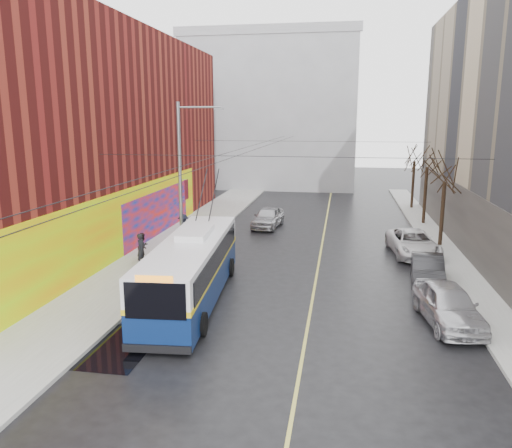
% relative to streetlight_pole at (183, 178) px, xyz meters
% --- Properties ---
extents(ground, '(140.00, 140.00, 0.00)m').
position_rel_streetlight_pole_xyz_m(ground, '(6.14, -10.00, -4.85)').
color(ground, black).
rests_on(ground, ground).
extents(sidewalk_left, '(4.00, 60.00, 0.15)m').
position_rel_streetlight_pole_xyz_m(sidewalk_left, '(-1.86, 2.00, -4.77)').
color(sidewalk_left, gray).
rests_on(sidewalk_left, ground).
extents(sidewalk_right, '(2.00, 60.00, 0.15)m').
position_rel_streetlight_pole_xyz_m(sidewalk_right, '(15.14, 2.00, -4.77)').
color(sidewalk_right, gray).
rests_on(sidewalk_right, ground).
extents(lane_line, '(0.12, 50.00, 0.01)m').
position_rel_streetlight_pole_xyz_m(lane_line, '(7.64, 4.00, -4.84)').
color(lane_line, '#BFB74C').
rests_on(lane_line, ground).
extents(building_left, '(12.11, 36.00, 14.00)m').
position_rel_streetlight_pole_xyz_m(building_left, '(-9.85, 3.99, 2.14)').
color(building_left, '#601513').
rests_on(building_left, ground).
extents(building_far, '(20.50, 12.10, 18.00)m').
position_rel_streetlight_pole_xyz_m(building_far, '(0.14, 34.99, 4.17)').
color(building_far, gray).
rests_on(building_far, ground).
extents(streetlight_pole, '(2.65, 0.60, 9.00)m').
position_rel_streetlight_pole_xyz_m(streetlight_pole, '(0.00, 0.00, 0.00)').
color(streetlight_pole, slate).
rests_on(streetlight_pole, ground).
extents(catenary_wires, '(18.00, 60.00, 0.22)m').
position_rel_streetlight_pole_xyz_m(catenary_wires, '(3.60, 4.77, 1.40)').
color(catenary_wires, black).
extents(tree_near, '(3.20, 3.20, 6.40)m').
position_rel_streetlight_pole_xyz_m(tree_near, '(15.14, 6.00, 0.13)').
color(tree_near, black).
rests_on(tree_near, ground).
extents(tree_mid, '(3.20, 3.20, 6.68)m').
position_rel_streetlight_pole_xyz_m(tree_mid, '(15.14, 13.00, 0.41)').
color(tree_mid, black).
rests_on(tree_mid, ground).
extents(tree_far, '(3.20, 3.20, 6.57)m').
position_rel_streetlight_pole_xyz_m(tree_far, '(15.14, 20.00, 0.30)').
color(tree_far, black).
rests_on(tree_far, ground).
extents(puddle, '(2.84, 3.80, 0.01)m').
position_rel_streetlight_pole_xyz_m(puddle, '(0.79, -11.06, -4.84)').
color(puddle, black).
rests_on(puddle, ground).
extents(pigeons_flying, '(1.96, 1.19, 2.49)m').
position_rel_streetlight_pole_xyz_m(pigeons_flying, '(3.74, -0.14, 2.66)').
color(pigeons_flying, slate).
extents(trolleybus, '(3.35, 11.59, 5.43)m').
position_rel_streetlight_pole_xyz_m(trolleybus, '(2.26, -5.98, -3.34)').
color(trolleybus, '#091C4A').
rests_on(trolleybus, ground).
extents(parked_car_a, '(2.55, 4.98, 1.62)m').
position_rel_streetlight_pole_xyz_m(parked_car_a, '(13.14, -6.82, -4.04)').
color(parked_car_a, '#BBBBC1').
rests_on(parked_car_a, ground).
extents(parked_car_b, '(1.92, 4.43, 1.42)m').
position_rel_streetlight_pole_xyz_m(parked_car_b, '(13.14, -1.69, -4.14)').
color(parked_car_b, '#242426').
rests_on(parked_car_b, ground).
extents(parked_car_c, '(3.06, 5.63, 1.50)m').
position_rel_streetlight_pole_xyz_m(parked_car_c, '(13.14, 3.66, -4.10)').
color(parked_car_c, silver).
rests_on(parked_car_c, ground).
extents(following_car, '(2.29, 4.71, 1.55)m').
position_rel_streetlight_pole_xyz_m(following_car, '(3.35, 10.02, -4.07)').
color(following_car, '#98989C').
rests_on(following_car, ground).
extents(pedestrian_a, '(0.49, 0.68, 1.73)m').
position_rel_streetlight_pole_xyz_m(pedestrian_a, '(-2.07, -1.40, -3.83)').
color(pedestrian_a, black).
rests_on(pedestrian_a, sidewalk_left).
extents(pedestrian_b, '(0.77, 0.89, 1.57)m').
position_rel_streetlight_pole_xyz_m(pedestrian_b, '(-2.32, -0.54, -3.91)').
color(pedestrian_b, black).
rests_on(pedestrian_b, sidewalk_left).
extents(pedestrian_c, '(1.06, 1.40, 1.91)m').
position_rel_streetlight_pole_xyz_m(pedestrian_c, '(-1.23, 3.57, -3.74)').
color(pedestrian_c, black).
rests_on(pedestrian_c, sidewalk_left).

